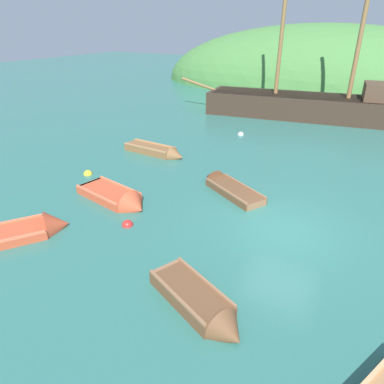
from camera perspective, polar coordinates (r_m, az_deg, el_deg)
ground_plane at (r=12.20m, az=15.17°, el=-6.08°), size 120.00×120.00×0.00m
shore_hill at (r=42.70m, az=19.95°, el=16.18°), size 36.83×18.97×12.77m
sailing_ship at (r=27.47m, az=19.58°, el=12.67°), size 18.05×5.76×13.25m
rowboat_center at (r=14.62m, az=5.63°, el=0.77°), size 3.49×2.56×0.97m
rowboat_outer_left at (r=12.74m, az=-26.63°, el=-6.24°), size 3.17×3.88×1.19m
rowboat_far at (r=8.83m, az=1.51°, el=-18.33°), size 3.09×2.05×0.94m
rowboat_near_dock at (r=18.64m, az=-5.74°, el=6.63°), size 3.64×1.13×0.90m
rowboat_portside at (r=13.82m, az=-12.09°, el=-1.22°), size 3.45×1.79×1.19m
buoy_white at (r=22.20m, az=8.06°, el=9.36°), size 0.37×0.37×0.37m
buoy_red at (r=12.24m, az=-10.60°, el=-5.43°), size 0.39×0.39×0.39m
buoy_yellow at (r=16.74m, az=-16.82°, el=2.82°), size 0.41×0.41×0.41m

